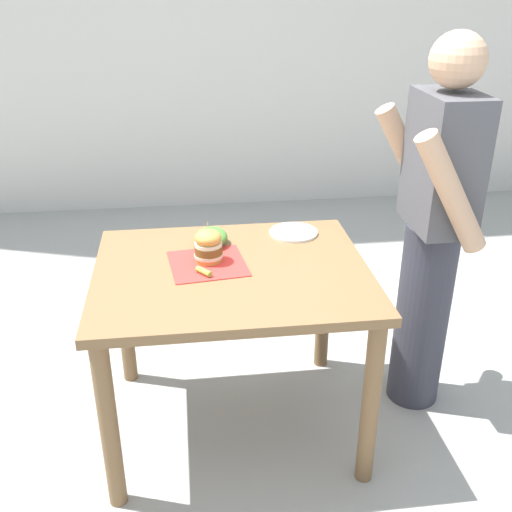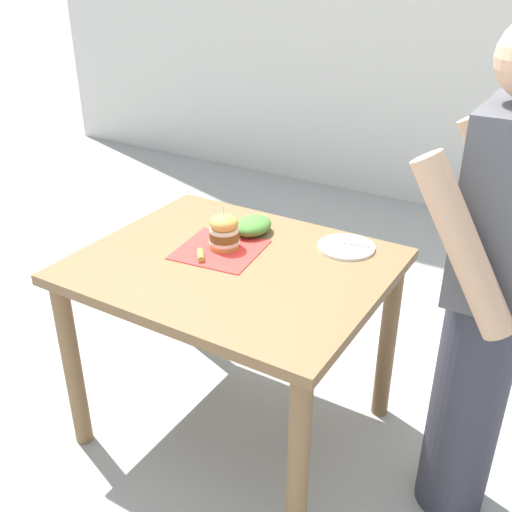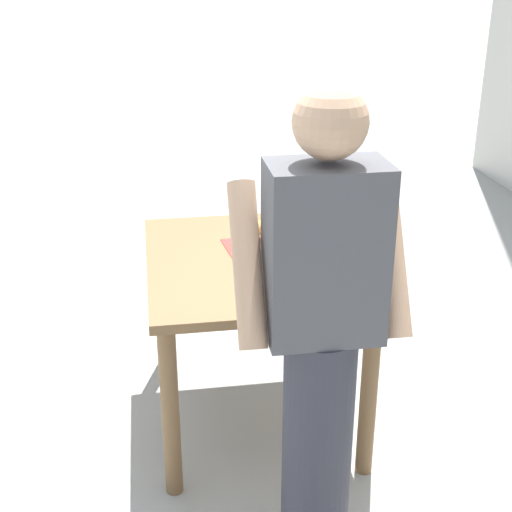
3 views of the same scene
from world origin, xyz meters
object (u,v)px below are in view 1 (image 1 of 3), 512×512
patio_table (232,296)px  diner_across_table (433,229)px  side_salad (212,237)px  sandwich (208,246)px  side_plate_with_forks (294,232)px  pickle_spear (204,272)px

patio_table → diner_across_table: size_ratio=0.66×
side_salad → diner_across_table: (0.16, 0.94, 0.05)m
patio_table → sandwich: bearing=-130.9°
side_plate_with_forks → patio_table: bearing=-44.7°
patio_table → sandwich: 0.23m
sandwich → pickle_spear: (0.12, -0.03, -0.06)m
diner_across_table → side_plate_with_forks: bearing=-112.0°
pickle_spear → sandwich: bearing=167.5°
patio_table → pickle_spear: (0.04, -0.11, 0.14)m
pickle_spear → side_salad: size_ratio=0.42×
sandwich → side_plate_with_forks: 0.47m
pickle_spear → patio_table: bearing=111.4°
sandwich → side_salad: (-0.17, 0.02, -0.04)m
sandwich → diner_across_table: 0.97m
diner_across_table → sandwich: bearing=-89.2°
sandwich → side_salad: bearing=172.7°
patio_table → side_plate_with_forks: 0.47m
patio_table → side_plate_with_forks: side_plate_with_forks is taller
side_plate_with_forks → diner_across_table: diner_across_table is taller
sandwich → side_plate_with_forks: sandwich is taller
pickle_spear → side_plate_with_forks: size_ratio=0.34×
side_salad → side_plate_with_forks: bearing=100.6°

